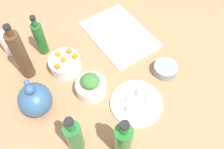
# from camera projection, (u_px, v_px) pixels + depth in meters

# --- Properties ---
(tabletop) EXTENTS (1.90, 1.90, 0.03)m
(tabletop) POSITION_uv_depth(u_px,v_px,m) (112.00, 83.00, 1.04)
(tabletop) COLOR #98704C
(tabletop) RESTS_ON ground
(cutting_board) EXTENTS (0.36, 0.27, 0.01)m
(cutting_board) POSITION_uv_depth(u_px,v_px,m) (119.00, 34.00, 1.17)
(cutting_board) COLOR white
(cutting_board) RESTS_ON tabletop
(plate_tofu) EXTENTS (0.21, 0.21, 0.01)m
(plate_tofu) POSITION_uv_depth(u_px,v_px,m) (136.00, 103.00, 0.96)
(plate_tofu) COLOR white
(plate_tofu) RESTS_ON tabletop
(bowl_greens) EXTENTS (0.12, 0.12, 0.06)m
(bowl_greens) POSITION_uv_depth(u_px,v_px,m) (91.00, 87.00, 0.97)
(bowl_greens) COLOR white
(bowl_greens) RESTS_ON tabletop
(bowl_carrots) EXTENTS (0.13, 0.13, 0.06)m
(bowl_carrots) POSITION_uv_depth(u_px,v_px,m) (65.00, 64.00, 1.03)
(bowl_carrots) COLOR white
(bowl_carrots) RESTS_ON tabletop
(bowl_small_side) EXTENTS (0.10, 0.10, 0.04)m
(bowl_small_side) POSITION_uv_depth(u_px,v_px,m) (165.00, 69.00, 1.03)
(bowl_small_side) COLOR gray
(bowl_small_side) RESTS_ON tabletop
(teapot) EXTENTS (0.15, 0.13, 0.15)m
(teapot) POSITION_uv_depth(u_px,v_px,m) (35.00, 99.00, 0.91)
(teapot) COLOR #31567F
(teapot) RESTS_ON tabletop
(bottle_0) EXTENTS (0.06, 0.06, 0.21)m
(bottle_0) POSITION_uv_depth(u_px,v_px,m) (74.00, 136.00, 0.80)
(bottle_0) COLOR #24662F
(bottle_0) RESTS_ON tabletop
(bottle_1) EXTENTS (0.06, 0.06, 0.22)m
(bottle_1) POSITION_uv_depth(u_px,v_px,m) (123.00, 140.00, 0.79)
(bottle_1) COLOR #216C27
(bottle_1) RESTS_ON tabletop
(bottle_2) EXTENTS (0.05, 0.05, 0.21)m
(bottle_2) POSITION_uv_depth(u_px,v_px,m) (40.00, 38.00, 1.05)
(bottle_2) COLOR #1F6028
(bottle_2) RESTS_ON tabletop
(bottle_3) EXTENTS (0.05, 0.05, 0.28)m
(bottle_3) POSITION_uv_depth(u_px,v_px,m) (21.00, 55.00, 0.94)
(bottle_3) COLOR #4F3621
(bottle_3) RESTS_ON tabletop
(drinking_glass_2) EXTENTS (0.06, 0.06, 0.11)m
(drinking_glass_2) POSITION_uv_depth(u_px,v_px,m) (9.00, 43.00, 1.07)
(drinking_glass_2) COLOR white
(drinking_glass_2) RESTS_ON tabletop
(carrot_cube_0) EXTENTS (0.02, 0.02, 0.02)m
(carrot_cube_0) POSITION_uv_depth(u_px,v_px,m) (64.00, 60.00, 1.00)
(carrot_cube_0) COLOR orange
(carrot_cube_0) RESTS_ON bowl_carrots
(carrot_cube_1) EXTENTS (0.02, 0.02, 0.02)m
(carrot_cube_1) POSITION_uv_depth(u_px,v_px,m) (69.00, 51.00, 1.02)
(carrot_cube_1) COLOR orange
(carrot_cube_1) RESTS_ON bowl_carrots
(carrot_cube_2) EXTENTS (0.02, 0.02, 0.02)m
(carrot_cube_2) POSITION_uv_depth(u_px,v_px,m) (57.00, 66.00, 0.98)
(carrot_cube_2) COLOR orange
(carrot_cube_2) RESTS_ON bowl_carrots
(carrot_cube_3) EXTENTS (0.02, 0.02, 0.02)m
(carrot_cube_3) POSITION_uv_depth(u_px,v_px,m) (58.00, 54.00, 1.01)
(carrot_cube_3) COLOR orange
(carrot_cube_3) RESTS_ON bowl_carrots
(carrot_cube_4) EXTENTS (0.02, 0.02, 0.02)m
(carrot_cube_4) POSITION_uv_depth(u_px,v_px,m) (75.00, 56.00, 1.01)
(carrot_cube_4) COLOR orange
(carrot_cube_4) RESTS_ON bowl_carrots
(chopped_greens_mound) EXTENTS (0.09, 0.09, 0.04)m
(chopped_greens_mound) POSITION_uv_depth(u_px,v_px,m) (90.00, 81.00, 0.93)
(chopped_greens_mound) COLOR #39702F
(chopped_greens_mound) RESTS_ON bowl_greens
(tofu_cube_0) EXTENTS (0.03, 0.03, 0.02)m
(tofu_cube_0) POSITION_uv_depth(u_px,v_px,m) (130.00, 100.00, 0.95)
(tofu_cube_0) COLOR silver
(tofu_cube_0) RESTS_ON plate_tofu
(tofu_cube_1) EXTENTS (0.03, 0.03, 0.02)m
(tofu_cube_1) POSITION_uv_depth(u_px,v_px,m) (140.00, 93.00, 0.97)
(tofu_cube_1) COLOR white
(tofu_cube_1) RESTS_ON plate_tofu
(tofu_cube_2) EXTENTS (0.03, 0.03, 0.02)m
(tofu_cube_2) POSITION_uv_depth(u_px,v_px,m) (129.00, 109.00, 0.93)
(tofu_cube_2) COLOR white
(tofu_cube_2) RESTS_ON plate_tofu
(tofu_cube_3) EXTENTS (0.03, 0.03, 0.02)m
(tofu_cube_3) POSITION_uv_depth(u_px,v_px,m) (149.00, 102.00, 0.94)
(tofu_cube_3) COLOR white
(tofu_cube_3) RESTS_ON plate_tofu
(dumpling_0) EXTENTS (0.07, 0.07, 0.03)m
(dumpling_0) POSITION_uv_depth(u_px,v_px,m) (121.00, 24.00, 1.18)
(dumpling_0) COLOR beige
(dumpling_0) RESTS_ON cutting_board
(dumpling_1) EXTENTS (0.06, 0.06, 0.03)m
(dumpling_1) POSITION_uv_depth(u_px,v_px,m) (128.00, 31.00, 1.15)
(dumpling_1) COLOR beige
(dumpling_1) RESTS_ON cutting_board
(dumpling_2) EXTENTS (0.08, 0.07, 0.03)m
(dumpling_2) POSITION_uv_depth(u_px,v_px,m) (125.00, 45.00, 1.10)
(dumpling_2) COLOR beige
(dumpling_2) RESTS_ON cutting_board
(dumpling_3) EXTENTS (0.07, 0.07, 0.03)m
(dumpling_3) POSITION_uv_depth(u_px,v_px,m) (115.00, 16.00, 1.21)
(dumpling_3) COLOR beige
(dumpling_3) RESTS_ON cutting_board
(dumpling_4) EXTENTS (0.05, 0.05, 0.02)m
(dumpling_4) POSITION_uv_depth(u_px,v_px,m) (99.00, 26.00, 1.18)
(dumpling_4) COLOR beige
(dumpling_4) RESTS_ON cutting_board
(dumpling_5) EXTENTS (0.08, 0.08, 0.03)m
(dumpling_5) POSITION_uv_depth(u_px,v_px,m) (139.00, 40.00, 1.12)
(dumpling_5) COLOR beige
(dumpling_5) RESTS_ON cutting_board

